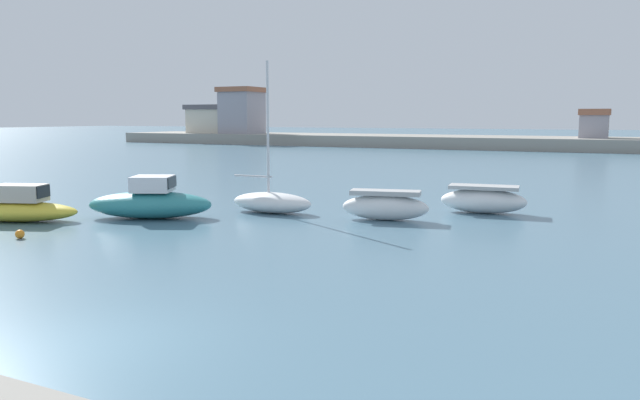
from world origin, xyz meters
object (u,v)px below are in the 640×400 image
Objects in this scene: moored_boat_0 at (16,208)px; moored_boat_4 at (483,200)px; moored_boat_1 at (151,202)px; mooring_buoy_0 at (20,234)px; moored_boat_3 at (385,206)px; moored_boat_2 at (272,202)px; mooring_buoy_1 at (171,177)px.

moored_boat_4 is at bearing 11.60° from moored_boat_0.
moored_boat_1 is at bearing -155.12° from moored_boat_4.
moored_boat_3 is at bearing 42.55° from mooring_buoy_0.
moored_boat_3 is 0.97× the size of moored_boat_4.
moored_boat_2 is 9.15m from mooring_buoy_0.
moored_boat_1 is at bearing 13.74° from moored_boat_0.
moored_boat_1 is 12.92m from moored_boat_4.
moored_boat_3 is (8.09, 3.47, -0.07)m from moored_boat_1.
moored_boat_0 is at bearing -143.41° from moored_boat_2.
moored_boat_4 is at bearing 35.49° from moored_boat_3.
mooring_buoy_0 reaches higher than mooring_buoy_1.
moored_boat_1 is 8.81m from moored_boat_3.
moored_boat_0 reaches higher than moored_boat_4.
moored_boat_4 reaches higher than mooring_buoy_0.
moored_boat_2 reaches higher than mooring_buoy_0.
moored_boat_0 is 1.00× the size of moored_boat_1.
moored_boat_2 reaches higher than moored_boat_0.
mooring_buoy_0 is at bearing -120.69° from moored_boat_2.
mooring_buoy_1 is (-8.17, 17.02, -0.01)m from mooring_buoy_0.
moored_boat_3 is (4.66, 0.35, 0.08)m from moored_boat_2.
moored_boat_3 is at bearing -1.96° from moored_boat_1.
moored_boat_3 is at bearing -138.28° from moored_boat_4.
moored_boat_2 is at bearing 17.57° from moored_boat_0.
moored_boat_0 is 1.49× the size of moored_boat_3.
mooring_buoy_0 is at bearing -126.69° from moored_boat_1.
moored_boat_3 is (12.05, 6.18, 0.05)m from moored_boat_0.
moored_boat_3 reaches higher than mooring_buoy_0.
moored_boat_0 reaches higher than moored_boat_3.
moored_boat_1 is 1.48× the size of moored_boat_3.
moored_boat_1 is at bearing 78.47° from mooring_buoy_0.
moored_boat_4 is at bearing 44.08° from mooring_buoy_0.
mooring_buoy_0 is 1.11× the size of mooring_buoy_1.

